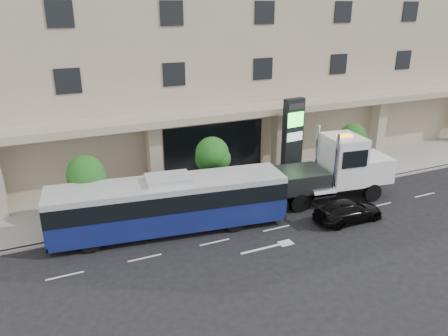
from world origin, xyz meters
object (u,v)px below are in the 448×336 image
(city_bus, at_px, (169,203))
(tow_truck, at_px, (329,171))
(black_sedan, at_px, (348,211))
(signage_pylon, at_px, (292,141))

(city_bus, bearing_deg, tow_truck, 6.87)
(tow_truck, relative_size, black_sedan, 2.42)
(tow_truck, xyz_separation_m, black_sedan, (-0.75, -3.17, -1.38))
(city_bus, xyz_separation_m, tow_truck, (11.11, -0.09, 0.29))
(city_bus, relative_size, black_sedan, 3.05)
(black_sedan, distance_m, signage_pylon, 7.16)
(city_bus, bearing_deg, signage_pylon, 25.42)
(signage_pylon, bearing_deg, tow_truck, -85.01)
(city_bus, relative_size, signage_pylon, 2.21)
(tow_truck, height_order, black_sedan, tow_truck)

